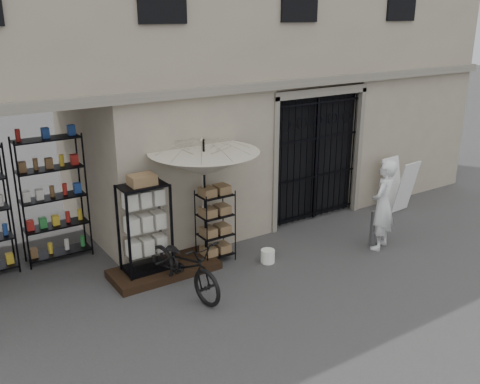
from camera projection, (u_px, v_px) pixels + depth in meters
ground at (316, 272)px, 10.05m from camera, size 80.00×80.00×0.00m
main_building at (205, 19)px, 11.77m from camera, size 14.00×4.00×9.00m
shop_recess at (22, 200)px, 9.43m from camera, size 3.00×1.70×3.00m
shop_shelving at (15, 206)px, 9.88m from camera, size 2.70×0.50×2.50m
iron_gate at (311, 156)px, 12.29m from camera, size 2.50×0.21×3.00m
step_platform at (164, 269)px, 10.00m from camera, size 2.00×0.90×0.15m
display_cabinet at (146, 232)px, 9.60m from camera, size 0.92×0.70×1.77m
wire_rack at (215, 226)px, 10.34m from camera, size 0.76×0.66×1.44m
market_umbrella at (204, 157)px, 9.81m from camera, size 2.07×2.10×2.94m
white_bucket at (268, 256)px, 10.41m from camera, size 0.34×0.34×0.26m
bicycle at (185, 291)px, 9.37m from camera, size 0.83×1.12×1.95m
steel_bollard at (374, 229)px, 11.06m from camera, size 0.18×0.18×0.77m
shopkeeper at (379, 247)px, 11.11m from camera, size 1.39×2.00×0.45m
easel_sign at (399, 185)px, 12.98m from camera, size 0.65×0.74×1.26m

